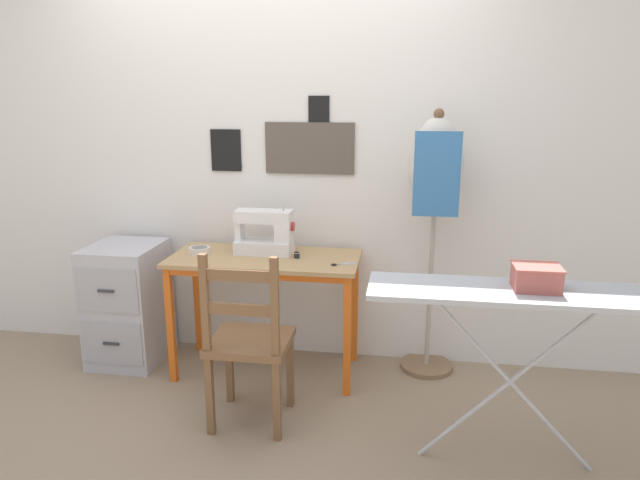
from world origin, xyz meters
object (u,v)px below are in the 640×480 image
at_px(dress_form, 435,185).
at_px(scissors, 340,264).
at_px(fabric_bowl, 199,250).
at_px(thread_spool_near_machine, 297,255).
at_px(storage_box, 536,277).
at_px(wooden_chair, 249,343).
at_px(ironing_board, 517,300).
at_px(sewing_machine, 267,233).
at_px(filing_cabinet, 128,303).

bearing_deg(dress_form, scissors, -152.63).
xyz_separation_m(fabric_bowl, thread_spool_near_machine, (0.59, -0.01, -0.00)).
bearing_deg(storage_box, wooden_chair, 174.67).
xyz_separation_m(fabric_bowl, scissors, (0.85, -0.09, -0.02)).
bearing_deg(fabric_bowl, wooden_chair, -51.64).
relative_size(fabric_bowl, dress_form, 0.08).
distance_m(ironing_board, storage_box, 0.12).
relative_size(dress_form, storage_box, 7.97).
distance_m(scissors, dress_form, 0.72).
relative_size(sewing_machine, dress_form, 0.22).
distance_m(wooden_chair, ironing_board, 1.30).
xyz_separation_m(thread_spool_near_machine, dress_form, (0.78, 0.18, 0.40)).
distance_m(sewing_machine, storage_box, 1.58).
bearing_deg(wooden_chair, scissors, 50.29).
xyz_separation_m(sewing_machine, wooden_chair, (0.06, -0.65, -0.41)).
bearing_deg(fabric_bowl, storage_box, -21.49).
xyz_separation_m(filing_cabinet, storage_box, (2.28, -0.73, 0.52)).
distance_m(sewing_machine, filing_cabinet, 1.02).
xyz_separation_m(scissors, ironing_board, (0.85, -0.62, 0.07)).
bearing_deg(fabric_bowl, dress_form, 7.22).
height_order(wooden_chair, storage_box, storage_box).
relative_size(fabric_bowl, wooden_chair, 0.13).
height_order(fabric_bowl, wooden_chair, wooden_chair).
height_order(fabric_bowl, storage_box, storage_box).
relative_size(fabric_bowl, thread_spool_near_machine, 2.82).
relative_size(sewing_machine, wooden_chair, 0.37).
height_order(thread_spool_near_machine, ironing_board, ironing_board).
xyz_separation_m(sewing_machine, filing_cabinet, (-0.90, -0.05, -0.48)).
xyz_separation_m(filing_cabinet, ironing_board, (2.20, -0.75, 0.42)).
xyz_separation_m(thread_spool_near_machine, filing_cabinet, (-1.10, 0.04, -0.37)).
distance_m(scissors, ironing_board, 1.05).
xyz_separation_m(sewing_machine, thread_spool_near_machine, (0.20, -0.09, -0.10)).
distance_m(fabric_bowl, ironing_board, 1.85).
bearing_deg(filing_cabinet, sewing_machine, 3.07).
height_order(wooden_chair, dress_form, dress_form).
height_order(thread_spool_near_machine, wooden_chair, wooden_chair).
height_order(fabric_bowl, thread_spool_near_machine, fabric_bowl).
relative_size(wooden_chair, filing_cabinet, 1.24).
height_order(scissors, dress_form, dress_form).
height_order(thread_spool_near_machine, filing_cabinet, thread_spool_near_machine).
height_order(fabric_bowl, filing_cabinet, fabric_bowl).
height_order(scissors, filing_cabinet, filing_cabinet).
bearing_deg(filing_cabinet, thread_spool_near_machine, -2.20).
relative_size(fabric_bowl, storage_box, 0.62).
distance_m(filing_cabinet, ironing_board, 2.37).
relative_size(fabric_bowl, ironing_board, 0.10).
bearing_deg(sewing_machine, thread_spool_near_machine, -24.63).
bearing_deg(ironing_board, wooden_chair, 173.43).
xyz_separation_m(scissors, wooden_chair, (-0.40, -0.48, -0.29)).
distance_m(sewing_machine, fabric_bowl, 0.42).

